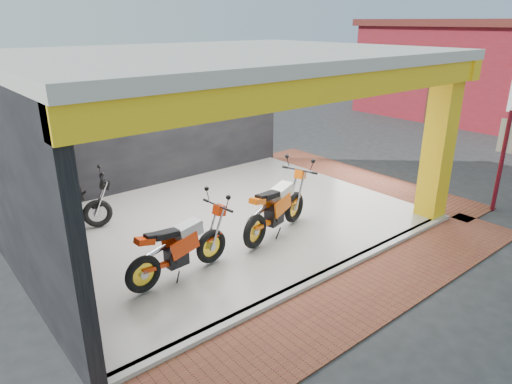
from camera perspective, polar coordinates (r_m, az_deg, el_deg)
ground at (r=8.85m, az=3.82°, el=-7.97°), size 80.00×80.00×0.00m
showroom_floor at (r=10.21m, az=-3.89°, el=-3.58°), size 8.00×6.00×0.10m
showroom_ceiling at (r=9.34m, az=-4.44°, el=16.70°), size 8.40×6.40×0.20m
back_wall at (r=12.24m, az=-12.74°, el=8.43°), size 8.20×0.20×3.50m
left_wall at (r=8.10m, az=-28.39°, el=0.22°), size 0.20×6.20×3.50m
corner_column at (r=10.64m, az=21.90°, el=5.66°), size 0.50×0.50×3.50m
header_beam_front at (r=7.15m, az=10.09°, el=12.84°), size 8.40×0.30×0.40m
header_beam_right at (r=12.12m, az=11.82°, el=15.82°), size 0.30×6.40×0.40m
floor_kerb at (r=8.22m, az=8.77°, el=-10.22°), size 8.00×0.20×0.10m
paver_front at (r=7.83m, az=13.09°, el=-12.56°), size 9.00×1.40×0.03m
paver_right at (r=13.40m, az=12.97°, el=1.75°), size 1.40×7.00×0.03m
signpost at (r=11.82m, az=28.43°, el=3.78°), size 0.10×0.33×2.38m
moto_hero at (r=9.74m, az=4.81°, el=-0.10°), size 2.41×1.42×1.39m
moto_row_a at (r=8.13m, az=-5.70°, el=-4.82°), size 2.19×0.95×1.30m
moto_row_b at (r=10.07m, az=-19.37°, el=-0.98°), size 2.16×1.26×1.24m
moto_row_d at (r=10.93m, az=-23.70°, el=0.07°), size 2.09×0.99×1.23m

